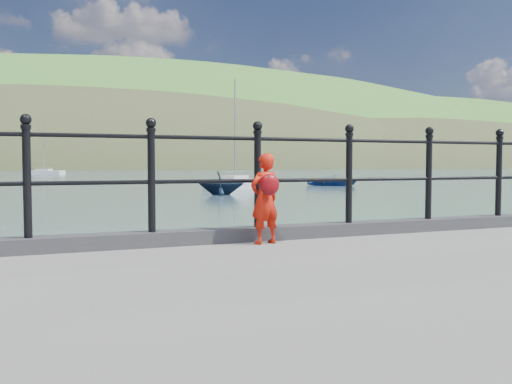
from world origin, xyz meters
name	(u,v)px	position (x,y,z in m)	size (l,w,h in m)	color
ground	(203,329)	(0.00, 0.00, 0.00)	(600.00, 600.00, 0.00)	#2D4251
kerb	(207,236)	(0.00, -0.15, 1.07)	(60.00, 0.30, 0.15)	#28282B
railing	(206,168)	(0.00, -0.15, 1.82)	(18.11, 0.11, 1.20)	black
far_shore	(133,218)	(38.34, 239.41, -22.57)	(830.00, 200.00, 156.00)	#333A21
child	(265,198)	(0.56, -0.46, 1.50)	(0.40, 0.34, 0.98)	red
launch_blue	(333,180)	(21.58, 34.25, 0.48)	(3.32, 4.65, 0.96)	navy
launch_navy	(221,183)	(8.55, 25.01, 0.70)	(2.30, 2.66, 1.40)	black
sailboat_deep	(44,173)	(-0.46, 93.32, 0.34)	(6.80, 5.21, 9.87)	white
sailboat_near	(235,185)	(11.78, 31.51, 0.34)	(5.68, 4.93, 8.19)	beige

